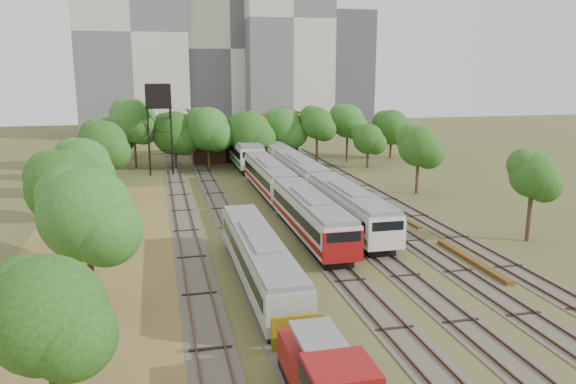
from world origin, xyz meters
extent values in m
plane|color=#475123|center=(0.00, 0.00, 0.00)|extent=(240.00, 240.00, 0.00)
cube|color=brown|center=(-18.00, 8.00, 0.02)|extent=(14.00, 60.00, 0.04)
cube|color=#4C473D|center=(-12.00, 25.00, 0.03)|extent=(2.60, 80.00, 0.06)
cube|color=#472D1E|center=(-12.72, 25.00, 0.12)|extent=(0.08, 80.00, 0.14)
cube|color=#472D1E|center=(-11.28, 25.00, 0.12)|extent=(0.08, 80.00, 0.14)
cube|color=#4C473D|center=(-8.00, 25.00, 0.03)|extent=(2.60, 80.00, 0.06)
cube|color=#472D1E|center=(-8.72, 25.00, 0.12)|extent=(0.08, 80.00, 0.14)
cube|color=#472D1E|center=(-7.28, 25.00, 0.12)|extent=(0.08, 80.00, 0.14)
cube|color=#4C473D|center=(-2.00, 25.00, 0.03)|extent=(2.60, 80.00, 0.06)
cube|color=#472D1E|center=(-2.72, 25.00, 0.12)|extent=(0.08, 80.00, 0.14)
cube|color=#472D1E|center=(-1.28, 25.00, 0.12)|extent=(0.08, 80.00, 0.14)
cube|color=#4C473D|center=(2.00, 25.00, 0.03)|extent=(2.60, 80.00, 0.06)
cube|color=#472D1E|center=(1.28, 25.00, 0.12)|extent=(0.08, 80.00, 0.14)
cube|color=#472D1E|center=(2.72, 25.00, 0.12)|extent=(0.08, 80.00, 0.14)
cube|color=#4C473D|center=(6.00, 25.00, 0.03)|extent=(2.60, 80.00, 0.06)
cube|color=#472D1E|center=(5.28, 25.00, 0.12)|extent=(0.08, 80.00, 0.14)
cube|color=#472D1E|center=(6.72, 25.00, 0.12)|extent=(0.08, 80.00, 0.14)
cube|color=#4C473D|center=(10.00, 25.00, 0.03)|extent=(2.60, 80.00, 0.06)
cube|color=#472D1E|center=(9.28, 25.00, 0.12)|extent=(0.08, 80.00, 0.14)
cube|color=#472D1E|center=(10.72, 25.00, 0.12)|extent=(0.08, 80.00, 0.14)
cube|color=black|center=(-2.00, 13.18, 0.40)|extent=(2.19, 15.64, 0.80)
cube|color=beige|center=(-2.00, 13.18, 2.04)|extent=(2.88, 17.00, 2.48)
cube|color=black|center=(-2.00, 13.18, 2.34)|extent=(2.94, 15.64, 0.84)
cube|color=slate|center=(-2.00, 13.18, 3.46)|extent=(2.65, 16.66, 0.36)
cube|color=maroon|center=(-2.00, 13.18, 1.34)|extent=(2.94, 16.66, 0.45)
cube|color=maroon|center=(-2.00, 4.73, 1.91)|extent=(2.92, 0.25, 2.24)
cube|color=black|center=(-2.00, 30.68, 0.40)|extent=(2.19, 15.64, 0.80)
cube|color=beige|center=(-2.00, 30.68, 2.04)|extent=(2.88, 17.00, 2.48)
cube|color=black|center=(-2.00, 30.68, 2.34)|extent=(2.94, 15.64, 0.84)
cube|color=slate|center=(-2.00, 30.68, 3.46)|extent=(2.65, 16.66, 0.36)
cube|color=maroon|center=(-2.00, 30.68, 1.34)|extent=(2.94, 16.66, 0.45)
cube|color=black|center=(2.00, 14.99, 0.40)|extent=(2.20, 15.64, 0.80)
cube|color=beige|center=(2.00, 14.99, 2.05)|extent=(2.90, 17.00, 2.50)
cube|color=black|center=(2.00, 14.99, 2.35)|extent=(2.96, 15.64, 0.85)
cube|color=slate|center=(2.00, 14.99, 3.48)|extent=(2.67, 16.66, 0.36)
cube|color=#175D29|center=(2.00, 14.99, 1.35)|extent=(2.96, 16.66, 0.45)
cube|color=beige|center=(2.00, 6.54, 1.93)|extent=(2.94, 0.25, 2.25)
cube|color=black|center=(2.00, 32.49, 0.40)|extent=(2.20, 15.64, 0.80)
cube|color=beige|center=(2.00, 32.49, 2.05)|extent=(2.90, 17.00, 2.50)
cube|color=black|center=(2.00, 32.49, 2.35)|extent=(2.96, 15.64, 0.85)
cube|color=slate|center=(2.00, 32.49, 3.48)|extent=(2.67, 16.66, 0.36)
cube|color=#175D29|center=(2.00, 32.49, 1.35)|extent=(2.96, 16.66, 0.45)
cube|color=black|center=(2.00, 49.99, 0.40)|extent=(2.20, 15.64, 0.80)
cube|color=beige|center=(2.00, 49.99, 2.05)|extent=(2.90, 17.00, 2.50)
cube|color=black|center=(2.00, 49.99, 2.35)|extent=(2.96, 15.64, 0.85)
cube|color=slate|center=(2.00, 49.99, 3.48)|extent=(2.67, 16.66, 0.36)
cube|color=#175D29|center=(2.00, 49.99, 1.35)|extent=(2.96, 16.66, 0.45)
cube|color=black|center=(-2.00, 49.18, 0.44)|extent=(2.45, 14.72, 0.89)
cube|color=beige|center=(-2.00, 49.18, 2.28)|extent=(3.22, 16.00, 2.78)
cube|color=black|center=(-2.00, 49.18, 2.61)|extent=(3.28, 14.72, 0.94)
cube|color=slate|center=(-2.00, 49.18, 3.87)|extent=(2.97, 15.68, 0.40)
cube|color=#175D29|center=(-2.00, 49.18, 1.50)|extent=(3.28, 15.68, 0.50)
cube|color=beige|center=(-2.00, 41.23, 2.14)|extent=(3.26, 0.25, 2.50)
cube|color=maroon|center=(-8.00, -9.20, 1.54)|extent=(2.33, 4.40, 1.40)
cube|color=black|center=(-8.00, -12.60, 2.71)|extent=(2.57, 2.47, 0.84)
cube|color=gold|center=(-8.00, -6.05, 1.49)|extent=(2.52, 0.20, 1.68)
cube|color=slate|center=(-8.00, -10.00, 3.08)|extent=(1.87, 3.60, 0.19)
cube|color=black|center=(-8.00, 4.00, 0.36)|extent=(1.99, 16.56, 0.72)
cube|color=gray|center=(-8.00, 4.00, 1.85)|extent=(2.62, 18.00, 2.26)
cube|color=black|center=(-8.00, 4.00, 2.13)|extent=(2.68, 16.56, 0.77)
cube|color=slate|center=(-8.00, 4.00, 3.15)|extent=(2.41, 17.64, 0.33)
cylinder|color=black|center=(-15.14, 45.15, 4.40)|extent=(0.22, 0.22, 8.80)
cylinder|color=black|center=(-12.17, 45.15, 4.40)|extent=(0.22, 0.22, 8.80)
cylinder|color=black|center=(-15.14, 48.12, 4.40)|extent=(0.22, 0.22, 8.80)
cylinder|color=black|center=(-12.17, 48.12, 4.40)|extent=(0.22, 0.22, 8.80)
cube|color=black|center=(-13.66, 46.64, 8.90)|extent=(3.47, 3.47, 0.20)
cube|color=black|center=(-13.66, 46.64, 10.49)|extent=(3.30, 3.30, 2.97)
cube|color=brown|center=(8.00, 4.68, 0.16)|extent=(0.63, 9.41, 0.31)
cube|color=brown|center=(8.20, 17.03, 0.11)|extent=(0.44, 7.01, 0.23)
cube|color=#331D12|center=(-1.00, 58.00, 2.75)|extent=(16.00, 11.00, 5.50)
cube|color=#331D12|center=(-5.00, 58.00, 6.10)|extent=(8.45, 11.55, 2.96)
cube|color=#331D12|center=(3.00, 58.00, 6.10)|extent=(8.45, 11.55, 2.96)
cube|color=black|center=(-1.00, 52.55, 2.20)|extent=(6.40, 0.15, 4.12)
cylinder|color=#382616|center=(-18.66, -8.20, 1.76)|extent=(0.36, 0.36, 3.51)
sphere|color=#154813|center=(-18.66, -8.20, 4.47)|extent=(4.76, 4.76, 4.76)
cylinder|color=#382616|center=(-18.18, 2.02, 2.33)|extent=(0.36, 0.36, 4.66)
sphere|color=#154813|center=(-18.18, 2.02, 5.93)|extent=(5.35, 5.35, 5.35)
cylinder|color=#382616|center=(-20.86, 12.54, 2.11)|extent=(0.36, 0.36, 4.23)
sphere|color=#154813|center=(-20.86, 12.54, 5.38)|extent=(5.59, 5.59, 5.59)
cylinder|color=#382616|center=(-20.70, 22.70, 2.11)|extent=(0.36, 0.36, 4.21)
sphere|color=#154813|center=(-20.70, 22.70, 5.36)|extent=(4.92, 4.92, 4.92)
cylinder|color=#382616|center=(-19.66, 32.54, 2.38)|extent=(0.36, 0.36, 4.76)
sphere|color=#154813|center=(-19.66, 32.54, 6.06)|extent=(4.93, 4.93, 4.93)
cylinder|color=#382616|center=(-20.19, 42.44, 1.95)|extent=(0.36, 0.36, 3.91)
sphere|color=#154813|center=(-20.19, 42.44, 4.97)|extent=(4.65, 4.65, 4.65)
cylinder|color=#382616|center=(-20.14, 53.49, 1.79)|extent=(0.36, 0.36, 3.59)
sphere|color=#154813|center=(-20.14, 53.49, 4.57)|extent=(5.17, 5.17, 5.17)
cylinder|color=#382616|center=(-19.72, 62.76, 1.68)|extent=(0.36, 0.36, 3.35)
sphere|color=#154813|center=(-19.72, 62.76, 4.27)|extent=(5.41, 5.41, 5.41)
cylinder|color=#382616|center=(-17.17, 51.40, 2.67)|extent=(0.36, 0.36, 5.33)
sphere|color=#154813|center=(-17.17, 51.40, 6.79)|extent=(6.19, 6.19, 6.19)
cylinder|color=#382616|center=(-11.62, 50.12, 1.97)|extent=(0.36, 0.36, 3.94)
sphere|color=#154813|center=(-11.62, 50.12, 5.02)|extent=(6.20, 6.20, 6.20)
cylinder|color=#382616|center=(-7.08, 48.50, 2.24)|extent=(0.36, 0.36, 4.48)
sphere|color=#154813|center=(-7.08, 48.50, 5.70)|extent=(6.11, 6.11, 6.11)
cylinder|color=#382616|center=(-1.32, 47.67, 1.99)|extent=(0.36, 0.36, 3.98)
sphere|color=#154813|center=(-1.32, 47.67, 5.06)|extent=(6.15, 6.15, 6.15)
cylinder|color=#382616|center=(4.19, 49.93, 2.14)|extent=(0.36, 0.36, 4.27)
sphere|color=#154813|center=(4.19, 49.93, 5.44)|extent=(5.78, 5.78, 5.78)
cylinder|color=#382616|center=(8.45, 47.40, 2.47)|extent=(0.36, 0.36, 4.93)
sphere|color=#154813|center=(8.45, 47.40, 6.28)|extent=(4.56, 4.56, 4.56)
cylinder|color=#382616|center=(14.21, 50.63, 2.41)|extent=(0.36, 0.36, 4.82)
sphere|color=#154813|center=(14.21, 50.63, 6.14)|extent=(5.03, 5.03, 5.03)
cylinder|color=#382616|center=(21.87, 51.78, 1.93)|extent=(0.36, 0.36, 3.86)
sphere|color=#154813|center=(21.87, 51.78, 4.91)|extent=(5.48, 5.48, 5.48)
cylinder|color=#382616|center=(15.27, 8.42, 2.18)|extent=(0.36, 0.36, 4.36)
sphere|color=#154813|center=(15.27, 8.42, 5.54)|extent=(3.71, 3.71, 3.71)
cylinder|color=#382616|center=(14.40, 27.07, 2.14)|extent=(0.36, 0.36, 4.28)
sphere|color=#154813|center=(14.40, 27.07, 5.44)|extent=(4.62, 4.62, 4.62)
cylinder|color=#382616|center=(15.14, 44.35, 1.63)|extent=(0.36, 0.36, 3.27)
sphere|color=#154813|center=(15.14, 44.35, 4.16)|extent=(4.30, 4.30, 4.30)
cube|color=beige|center=(-18.00, 95.00, 21.00)|extent=(22.00, 16.00, 42.00)
cube|color=beige|center=(2.00, 100.00, 18.00)|extent=(20.00, 18.00, 36.00)
cube|color=beige|center=(14.00, 92.00, 24.00)|extent=(18.00, 16.00, 48.00)
cube|color=#44474D|center=(34.00, 110.00, 14.00)|extent=(12.00, 12.00, 28.00)
camera|label=1|loc=(-14.14, -30.26, 13.92)|focal=35.00mm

